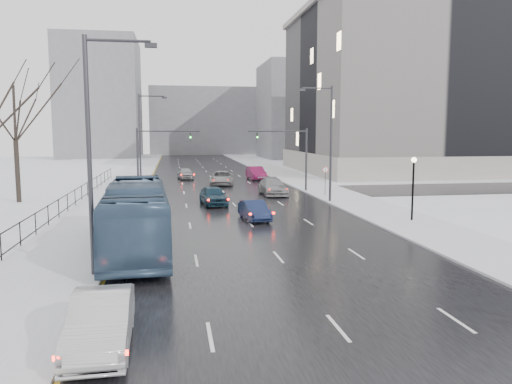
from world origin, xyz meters
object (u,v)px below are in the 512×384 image
sedan_center_near (213,195)px  sedan_right_near (254,210)px  streetlight_r_mid (328,138)px  sedan_center_far (185,173)px  no_uturn_sign (325,173)px  sedan_left_near (101,321)px  sedan_right_far (273,187)px  tree_park_e (19,203)px  bus (136,217)px  mast_signal_right (296,152)px  streetlight_l_near (95,145)px  sedan_right_cross (222,178)px  lamppost_r_mid (413,179)px  sedan_right_distant (256,173)px  mast_signal_left (149,153)px  streetlight_l_far (142,137)px

sedan_center_near → sedan_right_near: bearing=-79.3°
streetlight_r_mid → sedan_center_far: bearing=116.3°
streetlight_r_mid → no_uturn_sign: streetlight_r_mid is taller
sedan_center_near → sedan_center_far: bearing=88.4°
sedan_left_near → sedan_right_far: 35.10m
tree_park_e → bus: bearing=-59.9°
mast_signal_right → bus: mast_signal_right is taller
streetlight_l_near → sedan_center_far: 44.17m
sedan_right_far → sedan_right_cross: bearing=110.2°
lamppost_r_mid → sedan_right_distant: lamppost_r_mid is taller
sedan_left_near → sedan_right_near: size_ratio=1.14×
sedan_right_cross → sedan_center_far: sedan_right_cross is taller
mast_signal_left → no_uturn_sign: (16.53, -4.00, -1.81)m
sedan_right_cross → sedan_right_distant: sedan_right_distant is taller
sedan_right_far → streetlight_l_near: bearing=-117.5°
streetlight_r_mid → sedan_left_near: (-15.26, -27.27, -4.81)m
mast_signal_left → lamppost_r_mid: bearing=-44.5°
sedan_left_near → bus: size_ratio=0.37×
sedan_right_near → sedan_right_distant: bearing=74.1°
tree_park_e → streetlight_l_near: size_ratio=1.35×
sedan_left_near → streetlight_l_near: bearing=96.8°
sedan_right_near → sedan_right_distant: size_ratio=0.81×
streetlight_r_mid → streetlight_l_far: (-16.33, 12.00, 0.00)m
sedan_center_far → sedan_right_distant: sedan_right_distant is taller
streetlight_r_mid → sedan_right_cross: bearing=115.6°
mast_signal_right → sedan_right_far: size_ratio=1.18×
lamppost_r_mid → sedan_center_near: size_ratio=0.90×
streetlight_l_far → sedan_right_cross: 10.67m
sedan_left_near → sedan_center_far: sedan_left_near is taller
sedan_right_near → mast_signal_left: bearing=110.4°
tree_park_e → mast_signal_right: 26.16m
sedan_left_near → sedan_right_near: (7.59, 19.71, -0.10)m
streetlight_r_mid → sedan_right_distant: size_ratio=1.97×
no_uturn_sign → bus: bus is taller
sedan_right_near → sedan_right_distant: (4.92, 29.06, 0.16)m
no_uturn_sign → streetlight_r_mid: bearing=-104.5°
sedan_left_near → sedan_center_near: 27.82m
lamppost_r_mid → sedan_center_near: (-12.75, 10.03, -2.10)m
mast_signal_right → sedan_right_cross: size_ratio=1.15×
sedan_center_far → streetlight_r_mid: bearing=-70.5°
no_uturn_sign → sedan_center_far: no_uturn_sign is taller
lamppost_r_mid → sedan_right_far: lamppost_r_mid is taller
sedan_left_near → sedan_right_distant: size_ratio=0.93×
no_uturn_sign → sedan_right_distant: bearing=102.2°
mast_signal_right → sedan_right_distant: (-1.91, 13.50, -3.23)m
bus → sedan_center_far: bearing=82.1°
mast_signal_right → sedan_center_near: size_ratio=1.37×
sedan_right_distant → lamppost_r_mid: bearing=-83.5°
lamppost_r_mid → sedan_right_distant: size_ratio=0.84×
no_uturn_sign → sedan_right_cross: no_uturn_sign is taller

